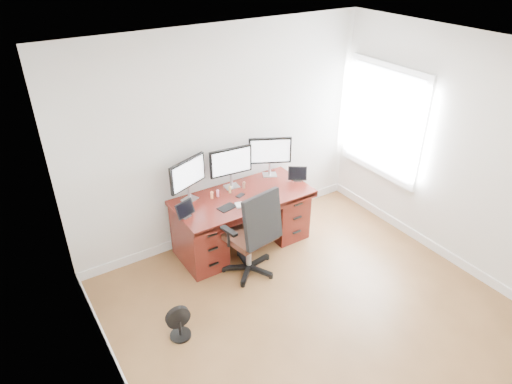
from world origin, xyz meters
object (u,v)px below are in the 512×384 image
office_chair (252,247)px  floor_fan (179,323)px  desk (242,219)px  keyboard (247,204)px  monitor_center (231,163)px

office_chair → floor_fan: 1.24m
desk → keyboard: bearing=-104.4°
floor_fan → keyboard: size_ratio=1.33×
office_chair → floor_fan: bearing=-167.6°
office_chair → monitor_center: monitor_center is taller
floor_fan → office_chair: bearing=24.6°
floor_fan → desk: bearing=39.6°
monitor_center → keyboard: (-0.06, -0.47, -0.33)m
floor_fan → monitor_center: (1.33, 1.22, 0.91)m
desk → keyboard: size_ratio=6.13×
monitor_center → floor_fan: bearing=-131.7°
floor_fan → monitor_center: 2.02m
desk → keyboard: keyboard is taller
keyboard → floor_fan: bearing=-134.2°
desk → monitor_center: size_ratio=3.09×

